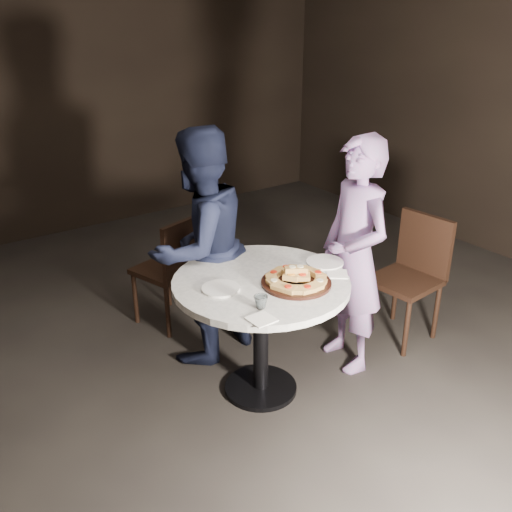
# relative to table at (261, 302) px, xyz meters

# --- Properties ---
(floor) EXTENTS (7.00, 7.00, 0.00)m
(floor) POSITION_rel_table_xyz_m (0.09, -0.11, -0.62)
(floor) COLOR black
(floor) RESTS_ON ground
(table) EXTENTS (1.05, 1.05, 0.76)m
(table) POSITION_rel_table_xyz_m (0.00, 0.00, 0.00)
(table) COLOR black
(table) RESTS_ON ground
(serving_board) EXTENTS (0.52, 0.52, 0.02)m
(serving_board) POSITION_rel_table_xyz_m (0.13, -0.16, 0.15)
(serving_board) COLOR black
(serving_board) RESTS_ON table
(focaccia_pile) EXTENTS (0.36, 0.35, 0.09)m
(focaccia_pile) POSITION_rel_table_xyz_m (0.13, -0.16, 0.19)
(focaccia_pile) COLOR #B98A47
(focaccia_pile) RESTS_ON serving_board
(plate_left) EXTENTS (0.24, 0.24, 0.01)m
(plate_left) POSITION_rel_table_xyz_m (-0.25, 0.03, 0.15)
(plate_left) COLOR white
(plate_left) RESTS_ON table
(plate_right) EXTENTS (0.29, 0.29, 0.01)m
(plate_right) POSITION_rel_table_xyz_m (0.45, -0.04, 0.15)
(plate_right) COLOR white
(plate_right) RESTS_ON table
(water_glass) EXTENTS (0.08, 0.08, 0.07)m
(water_glass) POSITION_rel_table_xyz_m (-0.19, -0.26, 0.18)
(water_glass) COLOR silver
(water_glass) RESTS_ON table
(napkin_near) EXTENTS (0.13, 0.13, 0.01)m
(napkin_near) POSITION_rel_table_xyz_m (-0.26, -0.36, 0.15)
(napkin_near) COLOR white
(napkin_near) RESTS_ON table
(napkin_far) EXTENTS (0.17, 0.17, 0.01)m
(napkin_far) POSITION_rel_table_xyz_m (0.40, -0.20, 0.15)
(napkin_far) COLOR white
(napkin_far) RESTS_ON table
(chair_far) EXTENTS (0.50, 0.51, 0.85)m
(chair_far) POSITION_rel_table_xyz_m (-0.04, 1.01, -0.13)
(chair_far) COLOR black
(chair_far) RESTS_ON ground
(chair_right) EXTENTS (0.47, 0.45, 0.88)m
(chair_right) POSITION_rel_table_xyz_m (1.27, -0.06, -0.11)
(chair_right) COLOR black
(chair_right) RESTS_ON ground
(diner_navy) EXTENTS (0.87, 0.75, 1.55)m
(diner_navy) POSITION_rel_table_xyz_m (-0.07, 0.58, 0.15)
(diner_navy) COLOR black
(diner_navy) RESTS_ON ground
(diner_teal) EXTENTS (0.46, 0.61, 1.53)m
(diner_teal) POSITION_rel_table_xyz_m (0.67, -0.07, 0.14)
(diner_teal) COLOR #8467A0
(diner_teal) RESTS_ON ground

